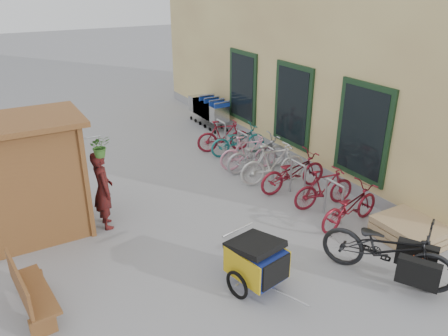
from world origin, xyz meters
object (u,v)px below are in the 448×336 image
cargo_bike (388,249)px  bike_3 (273,164)px  pallet_stack (410,231)px  bike_4 (257,154)px  bike_6 (238,140)px  bike_0 (350,206)px  bike_2 (293,172)px  child_trailer (257,260)px  bike_1 (324,188)px  bench (29,291)px  kiosk (23,163)px  bike_5 (248,153)px  bike_7 (224,136)px  shopping_carts (208,108)px  person_kiosk (103,190)px

cargo_bike → bike_3: size_ratio=1.31×
pallet_stack → bike_4: 4.39m
bike_4 → bike_6: bike_4 is taller
pallet_stack → bike_0: bearing=119.8°
bike_2 → bike_6: (0.06, 2.61, -0.03)m
child_trailer → bike_1: bearing=17.6°
pallet_stack → bike_0: 1.22m
bike_2 → bike_1: bearing=-173.0°
pallet_stack → bench: 6.84m
cargo_bike → bike_6: (0.78, 6.09, -0.13)m
kiosk → bike_3: bearing=-4.2°
child_trailer → bike_4: 4.78m
bike_2 → bike_4: bike_4 is taller
cargo_bike → bike_1: size_ratio=1.50×
bike_5 → bike_7: (0.08, 1.46, 0.00)m
shopping_carts → cargo_bike: bearing=-98.3°
bike_1 → person_kiosk: bearing=77.8°
bench → person_kiosk: bearing=43.4°
bike_2 → bike_3: size_ratio=1.04×
kiosk → bike_1: 6.19m
bike_0 → bike_5: (-0.23, 3.48, 0.03)m
cargo_bike → bike_1: 2.60m
bike_0 → bike_7: bearing=-4.9°
pallet_stack → cargo_bike: size_ratio=0.53×
bike_2 → bike_6: bearing=1.2°
bike_6 → bike_4: bearing=180.0°
bench → bike_6: bearing=27.1°
bike_0 → bike_3: (-0.18, 2.43, 0.08)m
pallet_stack → child_trailer: (-3.34, 0.36, 0.30)m
child_trailer → bike_3: bearing=39.4°
kiosk → bike_4: size_ratio=1.38×
child_trailer → person_kiosk: 3.55m
pallet_stack → bike_3: size_ratio=0.69×
bike_3 → bike_4: bearing=3.9°
shopping_carts → bike_6: size_ratio=1.20×
bike_5 → shopping_carts: bearing=4.4°
bench → bike_4: bike_4 is taller
person_kiosk → bike_2: 4.42m
pallet_stack → bike_6: 5.56m
bench → bike_7: bike_7 is taller
shopping_carts → cargo_bike: 9.00m
bike_1 → bike_2: bearing=12.0°
shopping_carts → bike_2: 5.46m
bike_2 → child_trailer: bearing=135.4°
shopping_carts → child_trailer: (-3.34, -7.99, -0.11)m
child_trailer → bike_6: child_trailer is taller
pallet_stack → bike_7: (-0.75, 5.98, 0.26)m
pallet_stack → shopping_carts: (-0.00, 8.35, 0.41)m
bike_1 → bike_3: (-0.27, 1.56, 0.07)m
shopping_carts → bench: bearing=-134.2°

